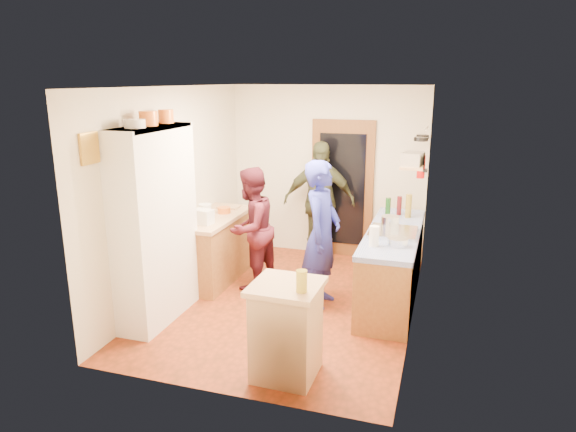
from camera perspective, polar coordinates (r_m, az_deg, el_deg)
The scene contains 44 objects.
floor at distance 6.46m, azimuth 0.00°, elevation -9.64°, with size 3.00×4.00×0.02m, color #923516.
ceiling at distance 5.87m, azimuth 0.00°, elevation 14.29°, with size 3.00×4.00×0.02m, color silver.
wall_back at distance 7.93m, azimuth 4.37°, elevation 4.93°, with size 3.00×0.02×2.60m, color beige.
wall_front at distance 4.23m, azimuth -8.19°, elevation -4.25°, with size 3.00×0.02×2.60m, color beige.
wall_left at distance 6.63m, azimuth -12.56°, elevation 2.60°, with size 0.02×4.00×2.60m, color beige.
wall_right at distance 5.77m, azimuth 14.45°, elevation 0.66°, with size 0.02×4.00×2.60m, color beige.
door_frame at distance 7.89m, azimuth 6.04°, elevation 2.98°, with size 0.95×0.06×2.10m, color brown.
door_glass at distance 7.86m, azimuth 5.98°, elevation 2.93°, with size 0.70×0.02×1.70m, color black.
hutch_body at distance 5.91m, azimuth -14.51°, elevation -1.03°, with size 0.40×1.20×2.20m, color white.
hutch_top_shelf at distance 5.71m, azimuth -15.22°, elevation 9.43°, with size 0.40×1.14×0.04m, color white.
plate_stack at distance 5.50m, azimuth -16.67°, elevation 9.81°, with size 0.21×0.21×0.09m, color white.
orange_pot_a at distance 5.71m, azimuth -15.25°, elevation 10.42°, with size 0.19×0.19×0.16m, color orange.
orange_pot_b at distance 6.01m, azimuth -13.41°, elevation 10.72°, with size 0.17×0.17×0.15m, color orange.
left_counter_base at distance 7.10m, azimuth -8.19°, elevation -3.69°, with size 0.60×1.40×0.85m, color olive.
left_counter_top at distance 6.97m, azimuth -8.33°, elevation -0.18°, with size 0.64×1.44×0.05m, color tan.
toaster at distance 6.59m, azimuth -9.42°, elevation -0.08°, with size 0.25×0.16×0.18m, color white.
kettle at distance 6.86m, azimuth -9.19°, elevation 0.55°, with size 0.17×0.17×0.19m, color white.
orange_bowl at distance 7.09m, azimuth -7.11°, elevation 0.66°, with size 0.18×0.18×0.08m, color orange.
chopping_board at distance 7.37m, azimuth -6.61°, elevation 1.01°, with size 0.30×0.22×0.03m, color tan.
right_counter_base at distance 6.53m, azimuth 11.49°, elevation -5.58°, with size 0.60×2.20×0.84m, color olive.
right_counter_top at distance 6.39m, azimuth 11.70°, elevation -1.80°, with size 0.62×2.22×0.06m, color #1C39AC.
hob at distance 6.23m, azimuth 11.58°, elevation -1.75°, with size 0.55×0.58×0.04m, color silver.
pot_on_hob at distance 6.32m, azimuth 11.29°, elevation -0.64°, with size 0.21×0.21×0.14m, color silver.
bottle_a at distance 6.91m, azimuth 11.04°, elevation 0.92°, with size 0.07×0.07×0.27m, color #143F14.
bottle_b at distance 7.08m, azimuth 12.26°, elevation 1.14°, with size 0.06×0.06×0.26m, color #591419.
bottle_c at distance 6.96m, azimuth 13.25°, elevation 1.10°, with size 0.08×0.08×0.32m, color olive.
paper_towel at distance 5.71m, azimuth 9.55°, elevation -2.22°, with size 0.10×0.10×0.23m, color white.
mixing_bowl at distance 5.79m, azimuth 12.09°, elevation -2.83°, with size 0.23×0.23×0.09m, color silver.
island_base at distance 4.83m, azimuth -0.18°, elevation -12.83°, with size 0.55×0.55×0.86m, color tan.
island_top at distance 4.63m, azimuth -0.19°, elevation -7.85°, with size 0.62×0.62×0.05m, color tan.
cutting_board at distance 4.69m, azimuth -0.57°, elevation -7.43°, with size 0.35×0.28×0.02m, color white.
oil_jar at distance 4.43m, azimuth 1.52°, elevation -7.25°, with size 0.10×0.10×0.19m, color #AD9E2D.
pan_rail at distance 7.16m, azimuth 15.18°, elevation 9.42°, with size 0.02×0.02×0.65m, color silver.
pan_hang_a at distance 7.00m, azimuth 14.55°, elevation 8.28°, with size 0.18×0.18×0.05m, color black.
pan_hang_b at distance 7.20m, azimuth 14.63°, elevation 8.29°, with size 0.16×0.16×0.05m, color black.
pan_hang_c at distance 7.40m, azimuth 14.72°, elevation 8.53°, with size 0.17×0.17×0.05m, color black.
wall_shelf at distance 6.14m, azimuth 13.64°, elevation 5.37°, with size 0.26×0.42×0.03m, color tan.
radio at distance 6.13m, azimuth 13.69°, elevation 6.20°, with size 0.22×0.30×0.15m, color silver.
ext_bracket at distance 7.41m, azimuth 15.01°, elevation 4.92°, with size 0.06×0.10×0.04m, color black.
fire_extinguisher at distance 7.40m, azimuth 14.57°, elevation 5.33°, with size 0.11×0.11×0.32m, color red.
picture_frame at distance 5.22m, azimuth -21.21°, elevation 7.03°, with size 0.03×0.25×0.30m, color gold.
person_hob at distance 6.09m, azimuth 3.99°, elevation -2.15°, with size 0.65×0.43×1.78m, color #252B97.
person_left at distance 6.71m, azimuth -3.74°, elevation -1.33°, with size 0.78×0.61×1.60m, color #461520.
person_back at distance 7.67m, azimuth 3.58°, elevation 1.59°, with size 1.06×0.44×1.81m, color #3C4128.
Camera 1 is at (1.76, -5.60, 2.69)m, focal length 32.00 mm.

